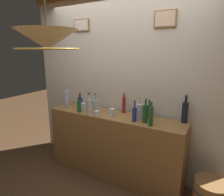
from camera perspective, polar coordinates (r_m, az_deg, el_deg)
The scene contains 18 objects.
panelled_rear_partition at distance 2.86m, azimuth 3.45°, elevation 7.58°, with size 3.18×0.15×2.90m.
bar_shelf_unit at distance 2.91m, azimuth 0.50°, elevation -13.84°, with size 1.98×0.44×0.96m, color olive.
liquor_bottle_port at distance 3.12m, azimuth -13.08°, elevation -0.33°, with size 0.07×0.07×0.32m.
liquor_bottle_scotch at distance 2.45m, azimuth 6.58°, elevation -4.65°, with size 0.06×0.06×0.27m.
liquor_bottle_whiskey at distance 2.73m, azimuth -6.74°, elevation -2.40°, with size 0.07×0.07×0.30m.
liquor_bottle_mezcal at distance 2.84m, azimuth -4.75°, elevation -2.13°, with size 0.08×0.08×0.27m.
liquor_bottle_gin at distance 2.54m, azimuth 8.16°, elevation -3.84°, with size 0.08×0.08×0.30m.
liquor_bottle_brandy at distance 2.44m, azimuth 9.74°, elevation -4.44°, with size 0.06×0.06×0.31m.
liquor_bottle_vermouth at distance 2.67m, azimuth 10.80°, elevation -3.70°, with size 0.07×0.07×0.23m.
liquor_bottle_amaro at distance 3.04m, azimuth -9.32°, elevation -1.31°, with size 0.08×0.08×0.24m.
liquor_bottle_bourbon at distance 2.34m, azimuth 11.27°, elevation -5.05°, with size 0.05×0.05×0.31m.
liquor_bottle_tequila at distance 2.56m, azimuth 20.56°, elevation -3.83°, with size 0.08×0.08×0.35m.
liquor_bottle_vodka at distance 2.85m, azimuth -9.63°, elevation -2.41°, with size 0.06×0.06×0.22m.
liquor_bottle_sherry at distance 2.78m, azimuth 3.49°, elevation -1.89°, with size 0.05×0.05×0.30m.
glass_tumbler_rocks at distance 2.66m, azimuth -4.46°, elevation -4.57°, with size 0.07×0.07×0.07m.
glass_tumbler_highball at distance 2.96m, azimuth -8.42°, elevation -2.44°, with size 0.08×0.08×0.10m.
glass_tumbler_shot at distance 2.65m, azimuth -0.03°, elevation -4.20°, with size 0.07×0.07×0.11m.
pendant_lamp at distance 1.92m, azimuth -18.43°, elevation 15.77°, with size 0.57×0.57×0.50m.
Camera 1 is at (1.25, -1.45, 1.83)m, focal length 31.21 mm.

